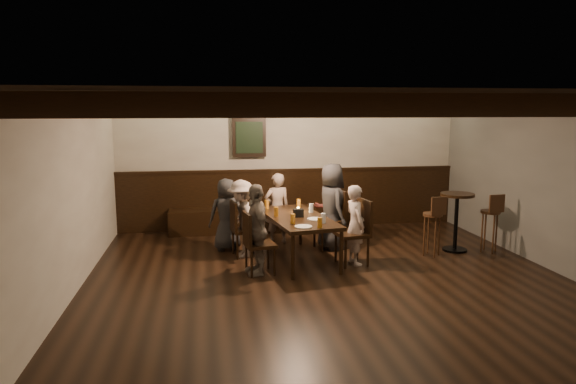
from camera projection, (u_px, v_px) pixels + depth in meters
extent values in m
plane|color=black|center=(335.00, 288.00, 6.62)|extent=(7.00, 7.00, 0.00)
plane|color=black|center=(338.00, 99.00, 6.23)|extent=(7.00, 7.00, 0.00)
plane|color=#B8AFA2|center=(291.00, 165.00, 9.83)|extent=(6.50, 0.00, 6.50)
plane|color=#545452|center=(570.00, 190.00, 6.93)|extent=(0.00, 7.00, 7.00)
plane|color=#B8AFA2|center=(63.00, 204.00, 5.91)|extent=(0.00, 7.00, 7.00)
cube|color=black|center=(291.00, 199.00, 9.90)|extent=(6.50, 0.08, 1.10)
cube|color=black|center=(251.00, 220.00, 9.57)|extent=(3.00, 0.45, 0.45)
cube|color=black|center=(249.00, 137.00, 9.52)|extent=(0.62, 0.12, 0.72)
cube|color=black|center=(249.00, 138.00, 9.45)|extent=(0.50, 0.02, 0.58)
cube|color=black|center=(449.00, 105.00, 3.42)|extent=(6.50, 0.10, 0.16)
cube|color=black|center=(388.00, 106.00, 4.55)|extent=(6.50, 0.10, 0.16)
cube|color=black|center=(351.00, 106.00, 5.68)|extent=(6.50, 0.10, 0.16)
cube|color=black|center=(327.00, 106.00, 6.81)|extent=(6.50, 0.10, 0.16)
cube|color=black|center=(309.00, 107.00, 7.94)|extent=(6.50, 0.10, 0.16)
cube|color=black|center=(296.00, 107.00, 9.07)|extent=(6.50, 0.10, 0.16)
sphere|color=#FFE099|center=(136.00, 114.00, 8.63)|extent=(0.07, 0.07, 0.07)
sphere|color=#FFE099|center=(218.00, 114.00, 8.85)|extent=(0.07, 0.07, 0.07)
sphere|color=#FFE099|center=(296.00, 114.00, 9.07)|extent=(0.07, 0.07, 0.07)
sphere|color=#FFE099|center=(371.00, 113.00, 9.28)|extent=(0.07, 0.07, 0.07)
sphere|color=#FFE099|center=(442.00, 113.00, 9.50)|extent=(0.07, 0.07, 0.07)
cube|color=black|center=(297.00, 218.00, 7.72)|extent=(1.08, 1.91, 0.05)
cylinder|color=black|center=(293.00, 257.00, 6.87)|extent=(0.05, 0.05, 0.63)
cylinder|color=black|center=(260.00, 229.00, 8.47)|extent=(0.05, 0.05, 0.63)
cylinder|color=black|center=(341.00, 253.00, 7.08)|extent=(0.05, 0.05, 0.63)
cylinder|color=black|center=(300.00, 226.00, 8.68)|extent=(0.05, 0.05, 0.63)
cube|color=black|center=(245.00, 230.00, 7.97)|extent=(0.45, 0.45, 0.05)
cube|color=black|center=(233.00, 216.00, 7.87)|extent=(0.10, 0.40, 0.44)
cube|color=black|center=(260.00, 245.00, 7.12)|extent=(0.45, 0.45, 0.05)
cube|color=black|center=(247.00, 229.00, 7.03)|extent=(0.10, 0.40, 0.44)
cube|color=black|center=(329.00, 221.00, 8.39)|extent=(0.50, 0.50, 0.05)
cube|color=black|center=(340.00, 204.00, 8.40)|extent=(0.11, 0.44, 0.48)
cube|color=black|center=(352.00, 234.00, 7.54)|extent=(0.50, 0.50, 0.05)
cube|color=black|center=(365.00, 215.00, 7.56)|extent=(0.11, 0.44, 0.48)
imported|color=#27272A|center=(227.00, 214.00, 8.30)|extent=(0.62, 0.46, 1.18)
imported|color=gray|center=(277.00, 208.00, 8.71)|extent=(0.48, 0.35, 1.21)
imported|color=#5C231F|center=(329.00, 207.00, 8.85)|extent=(0.64, 0.53, 1.19)
imported|color=gray|center=(242.00, 219.00, 7.92)|extent=(0.56, 0.84, 1.20)
imported|color=slate|center=(256.00, 229.00, 7.07)|extent=(0.42, 0.78, 1.27)
imported|color=#2B2B2E|center=(332.00, 206.00, 8.36)|extent=(0.55, 0.75, 1.41)
imported|color=#BEA8A1|center=(355.00, 225.00, 7.54)|extent=(0.35, 0.47, 1.18)
cylinder|color=#BF7219|center=(267.00, 204.00, 8.28)|extent=(0.07, 0.07, 0.14)
cylinder|color=#BF7219|center=(299.00, 203.00, 8.39)|extent=(0.07, 0.07, 0.14)
cylinder|color=#BF7219|center=(276.00, 212.00, 7.71)|extent=(0.07, 0.07, 0.14)
cylinder|color=silver|center=(311.00, 208.00, 7.98)|extent=(0.07, 0.07, 0.14)
cylinder|color=#BF7219|center=(293.00, 219.00, 7.22)|extent=(0.07, 0.07, 0.14)
cylinder|color=silver|center=(323.00, 218.00, 7.25)|extent=(0.07, 0.07, 0.14)
cylinder|color=#BF7219|center=(320.00, 223.00, 6.97)|extent=(0.07, 0.07, 0.14)
cylinder|color=white|center=(303.00, 227.00, 7.01)|extent=(0.24, 0.24, 0.01)
cylinder|color=white|center=(315.00, 219.00, 7.49)|extent=(0.24, 0.24, 0.01)
cube|color=black|center=(298.00, 213.00, 7.66)|extent=(0.15, 0.10, 0.12)
cylinder|color=beige|center=(298.00, 210.00, 8.03)|extent=(0.05, 0.05, 0.05)
cylinder|color=black|center=(455.00, 250.00, 8.33)|extent=(0.39, 0.39, 0.04)
cylinder|color=black|center=(456.00, 223.00, 8.25)|extent=(0.06, 0.06, 0.89)
cylinder|color=black|center=(458.00, 195.00, 8.18)|extent=(0.53, 0.53, 0.04)
cylinder|color=#322010|center=(433.00, 215.00, 7.95)|extent=(0.30, 0.30, 0.04)
cube|color=#322010|center=(439.00, 206.00, 7.79)|extent=(0.27, 0.07, 0.28)
cylinder|color=#322010|center=(490.00, 212.00, 8.16)|extent=(0.30, 0.30, 0.04)
cube|color=#322010|center=(497.00, 204.00, 7.99)|extent=(0.27, 0.05, 0.28)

